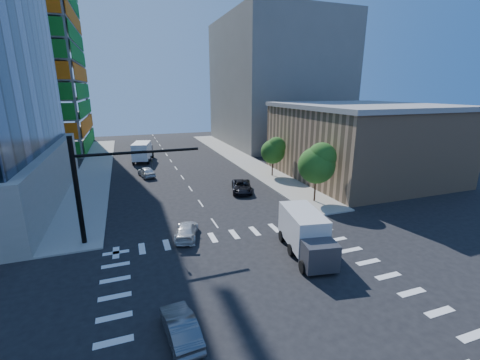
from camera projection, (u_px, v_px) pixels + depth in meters
name	position (u px, v px, depth m)	size (l,w,h in m)	color
ground	(265.00, 295.00, 20.42)	(160.00, 160.00, 0.00)	black
road_markings	(265.00, 294.00, 20.42)	(20.00, 20.00, 0.01)	silver
sidewalk_ne	(239.00, 158.00, 60.68)	(5.00, 60.00, 0.15)	gray
sidewalk_nw	(96.00, 168.00, 52.54)	(5.00, 60.00, 0.15)	gray
construction_building	(2.00, 23.00, 60.83)	(25.16, 34.50, 70.60)	gray
commercial_building	(360.00, 141.00, 47.02)	(20.50, 22.50, 10.60)	tan
bg_building_ne	(276.00, 83.00, 75.16)	(24.00, 30.00, 28.00)	slate
signal_mast_nw	(96.00, 180.00, 26.07)	(10.20, 0.40, 9.00)	black
tree_south	(318.00, 163.00, 35.83)	(4.16, 4.16, 6.82)	#382316
tree_north	(274.00, 150.00, 46.99)	(3.54, 3.52, 5.78)	#382316
car_nb_far	(242.00, 186.00, 40.60)	(2.39, 5.19, 1.44)	black
car_sb_near	(187.00, 231.00, 28.16)	(1.79, 4.40, 1.28)	silver
car_sb_mid	(146.00, 172.00, 47.70)	(1.80, 4.47, 1.52)	silver
car_sb_cross	(181.00, 327.00, 16.68)	(1.45, 4.16, 1.37)	#55565B
box_truck_near	(307.00, 238.00, 24.88)	(3.71, 6.66, 3.30)	black
box_truck_far	(143.00, 153.00, 57.96)	(4.25, 7.17, 3.52)	black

